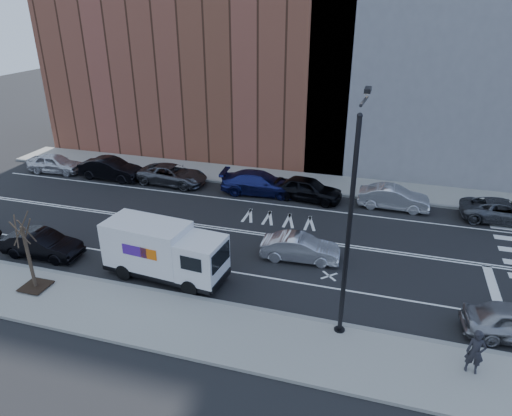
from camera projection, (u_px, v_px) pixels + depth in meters
The scene contains 20 objects.
ground at pixel (236, 231), 26.90m from camera, with size 120.00×120.00×0.00m, color black.
sidewalk_near at pixel (168, 321), 19.19m from camera, with size 44.00×3.60×0.15m, color gray.
sidewalk_far at pixel (273, 178), 34.54m from camera, with size 44.00×3.60×0.15m, color gray.
curb_near at pixel (186, 297), 20.76m from camera, with size 44.00×0.25×0.17m, color gray.
curb_far at pixel (267, 187), 32.97m from camera, with size 44.00×0.25×0.17m, color gray.
road_markings at pixel (236, 230), 26.90m from camera, with size 40.00×8.60×0.01m, color white, non-canonical shape.
bldg_brick at pixel (203, 18), 37.99m from camera, with size 26.00×10.00×22.00m, color brown.
streetlight at pixel (351, 216), 16.95m from camera, with size 0.44×4.02×9.34m.
street_tree at pixel (30, 263), 20.78m from camera, with size 1.20×1.20×3.75m.
fedex_van at pixel (164, 251), 21.85m from camera, with size 6.21×2.61×2.76m.
far_parked_a at pixel (55, 163), 35.71m from camera, with size 1.75×4.34×1.48m, color silver.
far_parked_b at pixel (111, 169), 34.40m from camera, with size 1.68×4.81×1.58m, color black.
far_parked_c at pixel (173, 175), 33.45m from camera, with size 2.37×5.13×1.43m, color #4A4B51.
far_parked_d at pixel (260, 183), 31.77m from camera, with size 2.19×5.40×1.57m, color navy.
far_parked_e at pixel (308, 189), 30.75m from camera, with size 1.87×4.64×1.58m, color black.
far_parked_f at pixel (394, 198), 29.50m from camera, with size 1.56×4.48×1.48m, color silver.
far_parked_g at pixel (503, 211), 27.76m from camera, with size 2.27×4.92×1.37m, color #494B50.
driving_sedan at pixel (300, 248), 23.66m from camera, with size 1.42×4.06×1.34m, color silver.
near_parked_rear_a at pixel (42, 244), 23.96m from camera, with size 1.48×4.24×1.40m, color black.
pedestrian at pixel (475, 352), 16.16m from camera, with size 0.64×0.42×1.75m, color black.
Camera 1 is at (7.95, -22.58, 12.40)m, focal length 32.00 mm.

